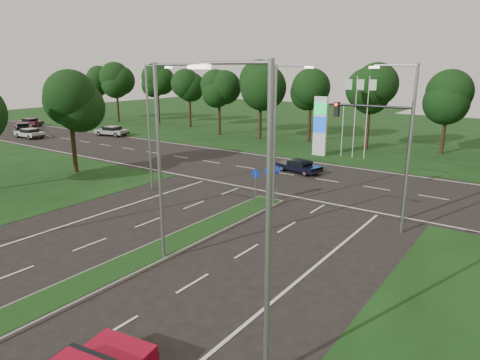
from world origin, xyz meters
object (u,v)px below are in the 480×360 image
Objects in this scene: far_car_a at (112,131)px; far_car_b at (29,133)px; far_car_d at (30,122)px; far_car_c at (23,127)px; navy_sedan at (299,166)px.

far_car_a is 10.24m from far_car_b.
far_car_b reaches higher than far_car_d.
far_car_b is 0.98× the size of far_car_d.
far_car_c is 5.98m from far_car_d.
navy_sedan is 0.92× the size of far_car_c.
navy_sedan is at bearing -104.76° from far_car_d.
far_car_c is (-6.66, 2.72, -0.01)m from far_car_b.
far_car_d is (-18.54, -0.95, -0.05)m from far_car_a.
far_car_d is (-48.47, 2.97, 0.05)m from navy_sedan.
navy_sedan is 37.24m from far_car_b.
far_car_a is 1.10× the size of far_car_b.
navy_sedan is 0.89× the size of far_car_a.
far_car_b is 0.94× the size of far_car_c.
navy_sedan is 0.98× the size of far_car_b.
far_car_b is at bearing -130.47° from far_car_d.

